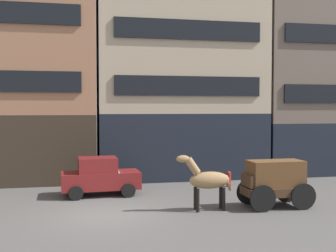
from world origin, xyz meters
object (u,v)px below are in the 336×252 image
Objects in this scene: draft_horse at (207,180)px; fire_hydrant_curbside at (229,179)px; cargo_wagon at (274,180)px; sedan_parked_curb at (100,176)px.

draft_horse reaches higher than fire_hydrant_curbside.
cargo_wagon is at bearing 0.02° from draft_horse.
draft_horse is 5.71m from sedan_parked_curb.
draft_horse reaches higher than cargo_wagon.
cargo_wagon is 4.81m from fire_hydrant_curbside.
draft_horse is at bearing -42.58° from sedan_parked_curb.
cargo_wagon is at bearing -86.00° from fire_hydrant_curbside.
sedan_parked_curb is at bearing -172.58° from fire_hydrant_curbside.
fire_hydrant_curbside is at bearing 94.00° from cargo_wagon.
draft_horse is (-2.95, -0.00, 0.12)m from cargo_wagon.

